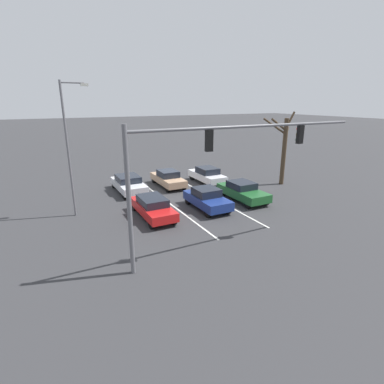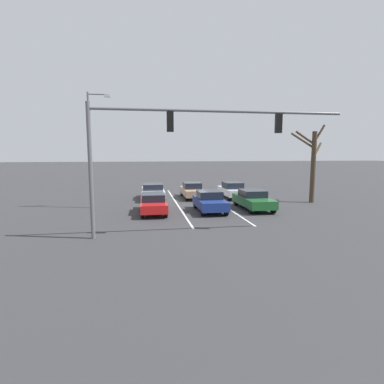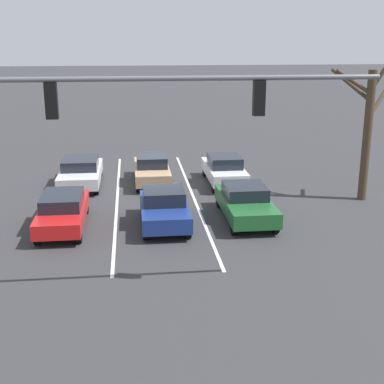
% 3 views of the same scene
% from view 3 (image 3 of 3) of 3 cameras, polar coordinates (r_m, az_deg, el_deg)
% --- Properties ---
extents(ground_plane, '(240.00, 240.00, 0.00)m').
position_cam_3_polar(ground_plane, '(27.27, -4.18, 0.88)').
color(ground_plane, '#333335').
extents(lane_stripe_left_divider, '(0.12, 16.96, 0.01)m').
position_cam_3_polar(lane_stripe_left_divider, '(25.02, 0.12, -0.47)').
color(lane_stripe_left_divider, silver).
rests_on(lane_stripe_left_divider, ground_plane).
extents(lane_stripe_center_divider, '(0.12, 16.96, 0.01)m').
position_cam_3_polar(lane_stripe_center_divider, '(24.87, -7.98, -0.73)').
color(lane_stripe_center_divider, silver).
rests_on(lane_stripe_center_divider, ground_plane).
extents(car_navy_midlane_front, '(1.82, 4.03, 1.45)m').
position_cam_3_polar(car_navy_midlane_front, '(21.03, -2.99, -1.68)').
color(car_navy_midlane_front, navy).
rests_on(car_navy_midlane_front, ground_plane).
extents(car_darkgreen_leftlane_front, '(1.85, 4.52, 1.40)m').
position_cam_3_polar(car_darkgreen_leftlane_front, '(21.86, 5.71, -1.08)').
color(car_darkgreen_leftlane_front, '#1E5928').
rests_on(car_darkgreen_leftlane_front, ground_plane).
extents(car_red_rightlane_front, '(1.71, 4.53, 1.35)m').
position_cam_3_polar(car_red_rightlane_front, '(21.36, -13.63, -1.89)').
color(car_red_rightlane_front, red).
rests_on(car_red_rightlane_front, ground_plane).
extents(car_silver_rightlane_second, '(1.95, 4.63, 1.37)m').
position_cam_3_polar(car_silver_rightlane_second, '(27.36, -11.78, 2.17)').
color(car_silver_rightlane_second, silver).
rests_on(car_silver_rightlane_second, ground_plane).
extents(car_white_leftlane_second, '(1.75, 4.31, 1.46)m').
position_cam_3_polar(car_white_leftlane_second, '(27.12, 3.46, 2.45)').
color(car_white_leftlane_second, silver).
rests_on(car_white_leftlane_second, ground_plane).
extents(car_tan_midlane_second, '(1.72, 4.45, 1.43)m').
position_cam_3_polar(car_tan_midlane_second, '(27.30, -4.31, 2.46)').
color(car_tan_midlane_second, tan).
rests_on(car_tan_midlane_second, ground_plane).
extents(traffic_signal_gantry, '(12.74, 0.37, 6.43)m').
position_cam_3_polar(traffic_signal_gantry, '(14.63, -13.62, 6.77)').
color(traffic_signal_gantry, slate).
rests_on(traffic_signal_gantry, ground_plane).
extents(bare_tree_near, '(2.91, 1.83, 6.38)m').
position_cam_3_polar(bare_tree_near, '(25.15, 18.12, 6.71)').
color(bare_tree_near, '#423323').
rests_on(bare_tree_near, ground_plane).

